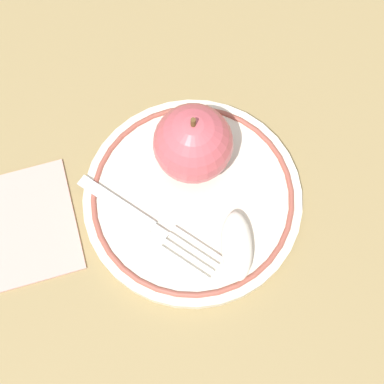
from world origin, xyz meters
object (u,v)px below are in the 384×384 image
object	(u,v)px
plate	(192,201)
apple_slice_front	(237,246)
apple_red_whole	(193,144)
napkin_folded	(3,230)
fork	(143,220)

from	to	relation	value
plate	apple_slice_front	xyz separation A→B (m)	(-0.05, 0.05, 0.02)
apple_red_whole	napkin_folded	size ratio (longest dim) A/B	0.61
plate	fork	size ratio (longest dim) A/B	1.42
plate	napkin_folded	bearing A→B (deg)	17.26
apple_slice_front	fork	xyz separation A→B (m)	(0.10, -0.01, -0.01)
apple_slice_front	fork	size ratio (longest dim) A/B	0.44
apple_slice_front	fork	bearing A→B (deg)	70.99
apple_red_whole	fork	bearing A→B (deg)	61.44
plate	apple_red_whole	distance (m)	0.06
plate	fork	world-z (taller)	fork
apple_red_whole	apple_slice_front	bearing A→B (deg)	122.45
apple_slice_front	apple_red_whole	bearing A→B (deg)	21.90
fork	napkin_folded	distance (m)	0.15
napkin_folded	apple_slice_front	bearing A→B (deg)	-176.85
plate	apple_red_whole	world-z (taller)	apple_red_whole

